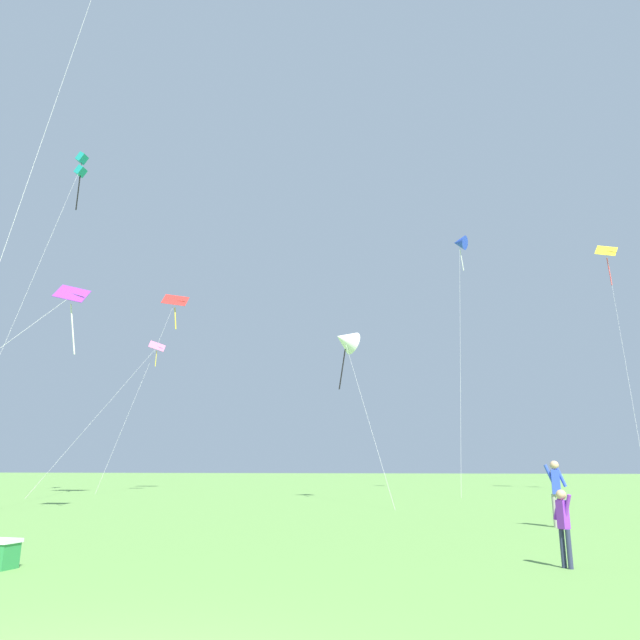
{
  "coord_description": "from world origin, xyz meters",
  "views": [
    {
      "loc": [
        2.91,
        -3.45,
        1.5
      ],
      "look_at": [
        -6.76,
        31.0,
        10.35
      ],
      "focal_mm": 33.81,
      "sensor_mm": 36.0,
      "label": 1
    }
  ],
  "objects_px": {
    "kite_white_distant": "(345,340)",
    "person_child_small": "(563,520)",
    "kite_purple_streamer": "(65,307)",
    "person_near_tree": "(556,487)",
    "kite_red_high": "(174,307)",
    "kite_teal_box": "(81,167)",
    "kite_pink_low": "(151,354)",
    "kite_yellow_diamond": "(608,262)",
    "kite_blue_delta": "(460,243)"
  },
  "relations": [
    {
      "from": "kite_pink_low",
      "to": "person_near_tree",
      "type": "height_order",
      "value": "kite_pink_low"
    },
    {
      "from": "kite_teal_box",
      "to": "kite_blue_delta",
      "type": "height_order",
      "value": "kite_teal_box"
    },
    {
      "from": "person_child_small",
      "to": "kite_teal_box",
      "type": "bearing_deg",
      "value": 142.82
    },
    {
      "from": "kite_teal_box",
      "to": "kite_red_high",
      "type": "relative_size",
      "value": 1.46
    },
    {
      "from": "kite_pink_low",
      "to": "kite_teal_box",
      "type": "bearing_deg",
      "value": -107.7
    },
    {
      "from": "kite_purple_streamer",
      "to": "kite_blue_delta",
      "type": "bearing_deg",
      "value": 63.07
    },
    {
      "from": "kite_teal_box",
      "to": "person_near_tree",
      "type": "xyz_separation_m",
      "value": [
        26.08,
        -12.28,
        -19.42
      ]
    },
    {
      "from": "kite_pink_low",
      "to": "person_child_small",
      "type": "height_order",
      "value": "kite_pink_low"
    },
    {
      "from": "kite_red_high",
      "to": "kite_yellow_diamond",
      "type": "bearing_deg",
      "value": 11.98
    },
    {
      "from": "person_near_tree",
      "to": "kite_blue_delta",
      "type": "bearing_deg",
      "value": 96.31
    },
    {
      "from": "kite_yellow_diamond",
      "to": "person_near_tree",
      "type": "height_order",
      "value": "kite_yellow_diamond"
    },
    {
      "from": "kite_blue_delta",
      "to": "kite_pink_low",
      "type": "bearing_deg",
      "value": -159.1
    },
    {
      "from": "kite_purple_streamer",
      "to": "person_near_tree",
      "type": "xyz_separation_m",
      "value": [
        16.39,
        -0.42,
        -6.26
      ]
    },
    {
      "from": "kite_purple_streamer",
      "to": "kite_pink_low",
      "type": "relative_size",
      "value": 0.99
    },
    {
      "from": "kite_teal_box",
      "to": "kite_pink_low",
      "type": "xyz_separation_m",
      "value": [
        2.09,
        6.55,
        -11.22
      ]
    },
    {
      "from": "kite_blue_delta",
      "to": "kite_purple_streamer",
      "type": "xyz_separation_m",
      "value": [
        -13.43,
        -26.43,
        -10.96
      ]
    },
    {
      "from": "person_child_small",
      "to": "kite_red_high",
      "type": "bearing_deg",
      "value": 129.19
    },
    {
      "from": "kite_yellow_diamond",
      "to": "kite_blue_delta",
      "type": "bearing_deg",
      "value": -169.76
    },
    {
      "from": "kite_yellow_diamond",
      "to": "kite_pink_low",
      "type": "bearing_deg",
      "value": -162.53
    },
    {
      "from": "kite_yellow_diamond",
      "to": "kite_purple_streamer",
      "type": "xyz_separation_m",
      "value": [
        -23.98,
        -28.34,
        -9.08
      ]
    },
    {
      "from": "kite_teal_box",
      "to": "kite_pink_low",
      "type": "height_order",
      "value": "kite_teal_box"
    },
    {
      "from": "kite_pink_low",
      "to": "kite_red_high",
      "type": "bearing_deg",
      "value": 95.07
    },
    {
      "from": "kite_purple_streamer",
      "to": "person_near_tree",
      "type": "relative_size",
      "value": 6.26
    },
    {
      "from": "kite_blue_delta",
      "to": "kite_yellow_diamond",
      "type": "bearing_deg",
      "value": 10.24
    },
    {
      "from": "kite_blue_delta",
      "to": "person_child_small",
      "type": "relative_size",
      "value": 16.1
    },
    {
      "from": "kite_teal_box",
      "to": "person_child_small",
      "type": "bearing_deg",
      "value": -37.18
    },
    {
      "from": "kite_red_high",
      "to": "kite_blue_delta",
      "type": "distance_m",
      "value": 22.36
    },
    {
      "from": "kite_purple_streamer",
      "to": "person_near_tree",
      "type": "distance_m",
      "value": 17.55
    },
    {
      "from": "kite_red_high",
      "to": "kite_blue_delta",
      "type": "xyz_separation_m",
      "value": [
        21.3,
        4.85,
        4.77
      ]
    },
    {
      "from": "kite_teal_box",
      "to": "person_near_tree",
      "type": "distance_m",
      "value": 34.76
    },
    {
      "from": "kite_purple_streamer",
      "to": "person_child_small",
      "type": "height_order",
      "value": "kite_purple_streamer"
    },
    {
      "from": "kite_blue_delta",
      "to": "kite_yellow_diamond",
      "type": "relative_size",
      "value": 1.05
    },
    {
      "from": "kite_teal_box",
      "to": "kite_yellow_diamond",
      "type": "distance_m",
      "value": 37.7
    },
    {
      "from": "kite_teal_box",
      "to": "person_child_small",
      "type": "relative_size",
      "value": 18.29
    },
    {
      "from": "kite_white_distant",
      "to": "person_near_tree",
      "type": "bearing_deg",
      "value": -55.05
    },
    {
      "from": "kite_white_distant",
      "to": "person_child_small",
      "type": "height_order",
      "value": "kite_white_distant"
    },
    {
      "from": "kite_red_high",
      "to": "kite_pink_low",
      "type": "bearing_deg",
      "value": -84.93
    },
    {
      "from": "kite_red_high",
      "to": "person_child_small",
      "type": "xyz_separation_m",
      "value": [
        23.7,
        -29.07,
        -12.77
      ]
    },
    {
      "from": "kite_blue_delta",
      "to": "person_child_small",
      "type": "xyz_separation_m",
      "value": [
        2.4,
        -33.92,
        -17.54
      ]
    },
    {
      "from": "kite_blue_delta",
      "to": "kite_pink_low",
      "type": "height_order",
      "value": "kite_blue_delta"
    },
    {
      "from": "kite_blue_delta",
      "to": "kite_purple_streamer",
      "type": "relative_size",
      "value": 1.77
    },
    {
      "from": "kite_teal_box",
      "to": "kite_purple_streamer",
      "type": "xyz_separation_m",
      "value": [
        9.68,
        -11.86,
        -13.16
      ]
    },
    {
      "from": "kite_white_distant",
      "to": "person_child_small",
      "type": "bearing_deg",
      "value": -67.47
    },
    {
      "from": "kite_teal_box",
      "to": "person_child_small",
      "type": "height_order",
      "value": "kite_teal_box"
    },
    {
      "from": "kite_teal_box",
      "to": "kite_purple_streamer",
      "type": "bearing_deg",
      "value": -50.76
    },
    {
      "from": "person_near_tree",
      "to": "person_child_small",
      "type": "height_order",
      "value": "person_near_tree"
    },
    {
      "from": "kite_teal_box",
      "to": "kite_red_high",
      "type": "bearing_deg",
      "value": 79.47
    },
    {
      "from": "kite_red_high",
      "to": "kite_purple_streamer",
      "type": "bearing_deg",
      "value": -69.95
    },
    {
      "from": "kite_yellow_diamond",
      "to": "kite_pink_low",
      "type": "distance_m",
      "value": 33.86
    },
    {
      "from": "kite_teal_box",
      "to": "kite_blue_delta",
      "type": "bearing_deg",
      "value": 32.24
    }
  ]
}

